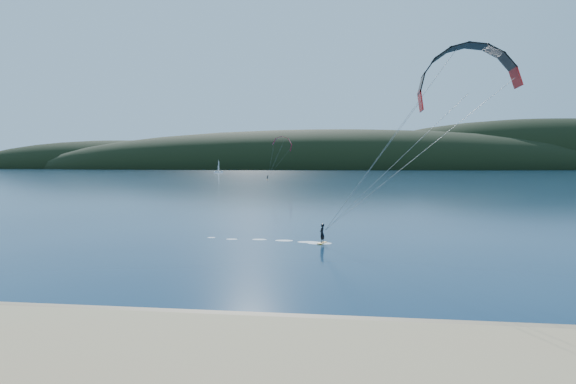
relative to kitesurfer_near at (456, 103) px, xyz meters
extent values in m
plane|color=#08213E|center=(-12.84, -19.91, -10.41)|extent=(1800.00, 1800.00, 0.00)
cube|color=#937955|center=(-12.84, -15.41, -10.36)|extent=(220.00, 2.50, 0.10)
ellipsoid|color=black|center=(-62.84, 700.09, -10.41)|extent=(840.00, 280.00, 110.00)
ellipsoid|color=black|center=(247.16, 740.09, -10.41)|extent=(600.00, 240.00, 140.00)
ellipsoid|color=black|center=(-392.84, 760.09, -10.41)|extent=(520.00, 220.00, 90.00)
cube|color=orange|center=(-9.22, 6.23, -10.36)|extent=(0.75, 1.31, 0.07)
imported|color=black|center=(-9.22, 6.23, -9.57)|extent=(0.52, 0.64, 1.53)
cylinder|color=gray|center=(-4.12, 2.80, -4.38)|extent=(0.02, 0.02, 15.18)
cube|color=orange|center=(-45.69, 182.33, -10.36)|extent=(0.58, 1.45, 0.08)
imported|color=black|center=(-45.69, 182.33, -9.46)|extent=(0.73, 0.90, 1.74)
cylinder|color=gray|center=(-42.03, 179.49, -2.79)|extent=(0.02, 0.02, 15.24)
cube|color=white|center=(-121.50, 376.53, -9.96)|extent=(7.44, 5.05, 1.25)
cylinder|color=white|center=(-121.50, 376.53, -5.07)|extent=(0.18, 0.18, 9.79)
cube|color=white|center=(-121.46, 377.78, -5.07)|extent=(1.01, 2.13, 7.12)
cube|color=white|center=(-121.46, 375.11, -6.85)|extent=(0.78, 1.64, 4.45)
camera|label=1|loc=(-6.03, -35.74, -4.04)|focal=32.70mm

